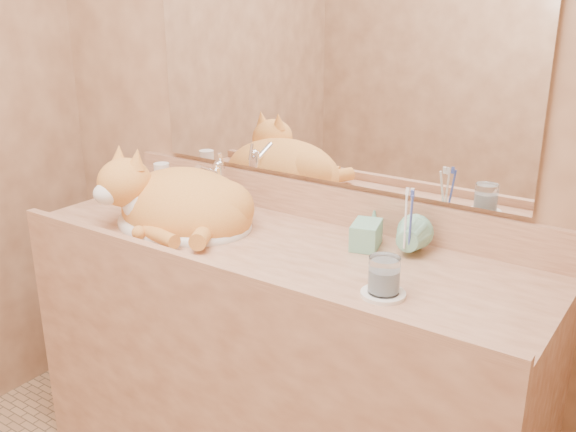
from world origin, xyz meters
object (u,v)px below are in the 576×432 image
Objects in this scene: cat at (176,200)px; soap_dispenser at (362,226)px; toothbrush_cup at (407,243)px; water_glass at (384,275)px; vanity_counter at (276,370)px; sink_basin at (183,203)px.

cat is 0.61m from soap_dispenser.
soap_dispenser reaches higher than toothbrush_cup.
toothbrush_cup is 0.24m from water_glass.
sink_basin is (-0.34, -0.02, 0.50)m from vanity_counter.
soap_dispenser reaches higher than water_glass.
water_glass is (0.41, -0.13, 0.48)m from vanity_counter.
toothbrush_cup is (0.12, 0.03, -0.04)m from soap_dispenser.
vanity_counter is 9.43× the size of soap_dispenser.
cat is 2.76× the size of soap_dispenser.
soap_dispenser is at bearing -164.55° from toothbrush_cup.
soap_dispenser is at bearing 17.96° from vanity_counter.
sink_basin is 0.02m from cat.
sink_basin is 5.00× the size of water_glass.
sink_basin is 2.68× the size of soap_dispenser.
toothbrush_cup is (0.36, 0.11, 0.47)m from vanity_counter.
soap_dispenser is 1.87× the size of water_glass.
sink_basin is at bearing -176.66° from vanity_counter.
cat reaches higher than toothbrush_cup.
sink_basin reaches higher than water_glass.
cat reaches higher than water_glass.
vanity_counter is at bearing -3.42° from sink_basin.
sink_basin is 0.76m from water_glass.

